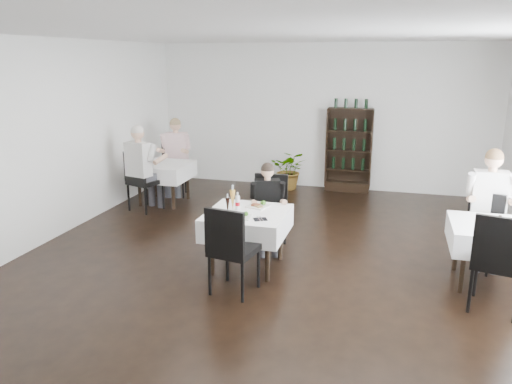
% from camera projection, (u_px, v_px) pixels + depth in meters
% --- Properties ---
extents(room_shell, '(9.00, 9.00, 9.00)m').
position_uv_depth(room_shell, '(270.00, 158.00, 6.21)').
color(room_shell, black).
rests_on(room_shell, ground).
extents(wine_shelf, '(0.90, 0.28, 1.75)m').
position_uv_depth(wine_shelf, '(349.00, 151.00, 10.23)').
color(wine_shelf, black).
rests_on(wine_shelf, ground).
extents(main_table, '(1.03, 1.03, 0.77)m').
position_uv_depth(main_table, '(247.00, 223.00, 6.51)').
color(main_table, black).
rests_on(main_table, ground).
extents(left_table, '(0.98, 0.98, 0.77)m').
position_uv_depth(left_table, '(163.00, 171.00, 9.46)').
color(left_table, black).
rests_on(left_table, ground).
extents(right_table, '(0.98, 0.98, 0.77)m').
position_uv_depth(right_table, '(492.00, 237.00, 6.02)').
color(right_table, black).
rests_on(right_table, ground).
extents(potted_tree, '(0.76, 0.66, 0.83)m').
position_uv_depth(potted_tree, '(290.00, 170.00, 10.50)').
color(potted_tree, '#24511B').
rests_on(potted_tree, ground).
extents(main_chair_far, '(0.52, 0.52, 1.07)m').
position_uv_depth(main_chair_far, '(270.00, 207.00, 7.25)').
color(main_chair_far, black).
rests_on(main_chair_far, ground).
extents(main_chair_near, '(0.57, 0.58, 1.08)m').
position_uv_depth(main_chair_near, '(230.00, 245.00, 5.75)').
color(main_chair_near, black).
rests_on(main_chair_near, ground).
extents(left_chair_far, '(0.61, 0.62, 1.08)m').
position_uv_depth(left_chair_far, '(173.00, 165.00, 10.02)').
color(left_chair_far, black).
rests_on(left_chair_far, ground).
extents(left_chair_near, '(0.64, 0.64, 1.10)m').
position_uv_depth(left_chair_near, '(141.00, 178.00, 8.92)').
color(left_chair_near, black).
rests_on(left_chair_near, ground).
extents(right_chair_far, '(0.60, 0.60, 1.00)m').
position_uv_depth(right_chair_far, '(482.00, 226.00, 6.57)').
color(right_chair_far, black).
rests_on(right_chair_far, ground).
extents(right_chair_near, '(0.63, 0.64, 1.14)m').
position_uv_depth(right_chair_near, '(499.00, 257.00, 5.32)').
color(right_chair_near, black).
rests_on(right_chair_near, ground).
extents(diner_main, '(0.55, 0.59, 1.29)m').
position_uv_depth(diner_main, '(268.00, 201.00, 7.05)').
color(diner_main, '#3E3E45').
rests_on(diner_main, ground).
extents(diner_left_far, '(0.62, 0.64, 1.54)m').
position_uv_depth(diner_left_far, '(175.00, 151.00, 10.00)').
color(diner_left_far, '#3E3E45').
rests_on(diner_left_far, ground).
extents(diner_left_near, '(0.66, 0.70, 1.58)m').
position_uv_depth(diner_left_near, '(142.00, 161.00, 8.86)').
color(diner_left_near, '#3E3E45').
rests_on(diner_left_near, ground).
extents(diner_right_far, '(0.60, 0.60, 1.57)m').
position_uv_depth(diner_right_far, '(490.00, 199.00, 6.54)').
color(diner_right_far, '#3E3E45').
rests_on(diner_right_far, ground).
extents(plate_far, '(0.33, 0.33, 0.08)m').
position_uv_depth(plate_far, '(259.00, 206.00, 6.69)').
color(plate_far, white).
rests_on(plate_far, main_table).
extents(plate_near, '(0.26, 0.26, 0.07)m').
position_uv_depth(plate_near, '(241.00, 216.00, 6.24)').
color(plate_near, white).
rests_on(plate_near, main_table).
extents(pilsner_dark, '(0.06, 0.06, 0.26)m').
position_uv_depth(pilsner_dark, '(228.00, 205.00, 6.41)').
color(pilsner_dark, black).
rests_on(pilsner_dark, main_table).
extents(pilsner_lager, '(0.08, 0.08, 0.34)m').
position_uv_depth(pilsner_lager, '(233.00, 200.00, 6.54)').
color(pilsner_lager, '#BD8630').
rests_on(pilsner_lager, main_table).
extents(coke_bottle, '(0.06, 0.06, 0.24)m').
position_uv_depth(coke_bottle, '(238.00, 203.00, 6.54)').
color(coke_bottle, silver).
rests_on(coke_bottle, main_table).
extents(napkin_cutlery, '(0.20, 0.19, 0.02)m').
position_uv_depth(napkin_cutlery, '(260.00, 219.00, 6.17)').
color(napkin_cutlery, black).
rests_on(napkin_cutlery, main_table).
extents(pepper_mill, '(0.04, 0.04, 0.09)m').
position_uv_depth(pepper_mill, '(500.00, 219.00, 6.04)').
color(pepper_mill, black).
rests_on(pepper_mill, right_table).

